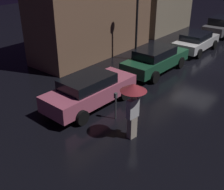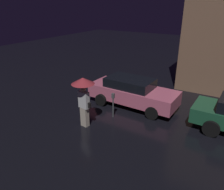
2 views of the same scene
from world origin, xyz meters
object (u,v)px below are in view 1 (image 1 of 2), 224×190
object	(u,v)px
parked_car_green	(156,59)
parking_meter	(116,103)
parked_car_white	(196,41)
parked_car_grey	(221,26)
parked_car_pink	(90,90)
street_lamp_near	(137,11)
pedestrian_with_umbrella	(133,99)

from	to	relation	value
parked_car_green	parking_meter	world-z (taller)	parked_car_green
parked_car_white	parking_meter	xyz separation A→B (m)	(-10.69, -1.37, 0.03)
parked_car_green	parked_car_grey	distance (m)	10.66
parked_car_green	parked_car_grey	xyz separation A→B (m)	(10.66, 0.12, 0.03)
parking_meter	parked_car_grey	bearing A→B (deg)	5.72
parked_car_pink	parked_car_white	distance (m)	10.52
parked_car_pink	parked_car_green	world-z (taller)	parked_car_pink
parked_car_pink	street_lamp_near	xyz separation A→B (m)	(6.41, 2.03, 2.28)
parked_car_white	pedestrian_with_umbrella	bearing A→B (deg)	-167.32
parked_car_grey	pedestrian_with_umbrella	bearing A→B (deg)	-170.16
parked_car_white	parking_meter	distance (m)	10.78
street_lamp_near	parked_car_pink	bearing A→B (deg)	-162.42
parked_car_white	parked_car_grey	bearing A→B (deg)	2.14
parking_meter	parked_car_green	bearing A→B (deg)	15.15
parked_car_grey	pedestrian_with_umbrella	world-z (taller)	pedestrian_with_umbrella
parked_car_green	parked_car_white	bearing A→B (deg)	-0.25
parked_car_white	parked_car_grey	size ratio (longest dim) A/B	0.98
parked_car_white	street_lamp_near	size ratio (longest dim) A/B	0.97
parked_car_green	street_lamp_near	world-z (taller)	street_lamp_near
parked_car_green	parked_car_grey	bearing A→B (deg)	1.95
parked_car_pink	parked_car_green	bearing A→B (deg)	0.94
parked_car_pink	pedestrian_with_umbrella	world-z (taller)	pedestrian_with_umbrella
parked_car_pink	parked_car_white	size ratio (longest dim) A/B	1.06
parked_car_pink	parked_car_grey	bearing A→B (deg)	1.99
parked_car_white	street_lamp_near	xyz separation A→B (m)	(-4.10, 2.26, 2.34)
parked_car_white	pedestrian_with_umbrella	distance (m)	11.68
parked_car_green	street_lamp_near	xyz separation A→B (m)	(1.03, 2.12, 2.28)
street_lamp_near	parking_meter	bearing A→B (deg)	-151.18
parked_car_pink	parked_car_white	bearing A→B (deg)	0.64
parked_car_grey	parking_meter	world-z (taller)	parked_car_grey
parked_car_white	street_lamp_near	world-z (taller)	street_lamp_near
parked_car_grey	parking_meter	distance (m)	16.31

